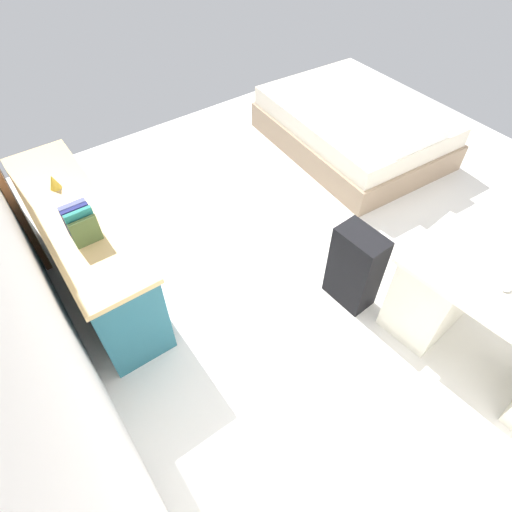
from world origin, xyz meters
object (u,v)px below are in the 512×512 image
(credenza, at_px, (88,249))
(suitcase_black, at_px, (355,268))
(bed, at_px, (354,127))
(figurine_small, at_px, (54,182))
(desk, at_px, (503,332))
(computer_mouse, at_px, (508,287))

(credenza, bearing_deg, suitcase_black, -129.62)
(bed, bearing_deg, figurine_small, 88.37)
(bed, height_order, figurine_small, figurine_small)
(credenza, distance_m, bed, 3.02)
(desk, xyz_separation_m, figurine_small, (2.54, 1.90, 0.45))
(desk, bearing_deg, figurine_small, 36.81)
(desk, height_order, figurine_small, figurine_small)
(desk, xyz_separation_m, computer_mouse, (0.13, 0.03, 0.37))
(desk, distance_m, bed, 2.70)
(credenza, distance_m, suitcase_black, 2.00)
(desk, height_order, credenza, credenza)
(computer_mouse, xyz_separation_m, figurine_small, (2.41, 1.87, 0.08))
(figurine_small, bearing_deg, computer_mouse, -142.24)
(desk, distance_m, suitcase_black, 1.03)
(bed, bearing_deg, suitcase_black, 135.41)
(bed, bearing_deg, desk, 155.69)
(credenza, height_order, suitcase_black, credenza)
(desk, distance_m, computer_mouse, 0.39)
(desk, distance_m, credenza, 2.93)
(computer_mouse, height_order, figurine_small, figurine_small)
(desk, bearing_deg, suitcase_black, 20.48)
(credenza, distance_m, figurine_small, 0.54)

